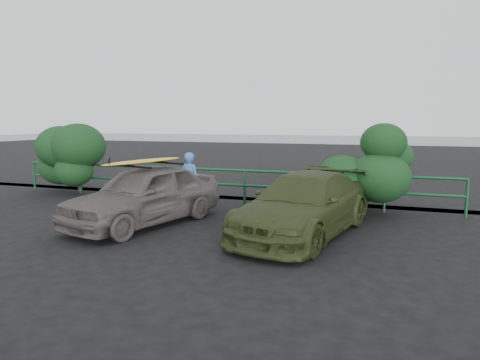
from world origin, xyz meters
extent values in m
plane|color=black|center=(0.00, 0.00, 0.00)|extent=(80.00, 80.00, 0.00)
plane|color=#525C65|center=(0.00, 60.00, 0.00)|extent=(200.00, 200.00, 0.00)
imported|color=#5D5453|center=(-0.47, 1.77, 0.72)|extent=(2.75, 4.52, 1.44)
imported|color=#323F1C|center=(3.33, 2.04, 0.67)|extent=(2.83, 4.90, 1.33)
imported|color=#4077C2|center=(-0.15, 3.63, 0.81)|extent=(0.66, 0.51, 1.62)
ellipsoid|color=yellow|center=(-0.47, 1.77, 1.53)|extent=(1.13, 2.49, 0.07)
camera|label=1|loc=(4.98, -7.07, 2.47)|focal=32.00mm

